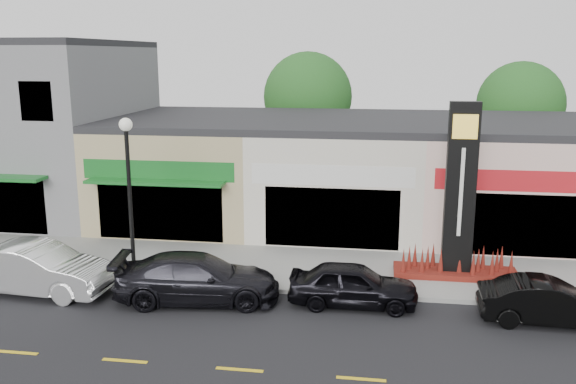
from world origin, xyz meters
name	(u,v)px	position (x,y,z in m)	size (l,w,h in m)	color
ground	(365,326)	(0.00, 0.00, 0.00)	(120.00, 120.00, 0.00)	black
sidewalk	(368,271)	(0.00, 4.35, 0.07)	(52.00, 4.30, 0.15)	gray
curb	(366,295)	(0.00, 2.10, 0.07)	(52.00, 0.20, 0.15)	gray
building_grey_2story	(10,126)	(-18.00, 11.48, 4.14)	(12.00, 10.95, 8.30)	slate
shop_beige	(195,166)	(-8.50, 11.46, 2.40)	(7.00, 10.85, 4.80)	tan
shop_cream	(340,170)	(-1.50, 11.47, 2.40)	(7.00, 10.01, 4.80)	beige
shop_pink_w	(496,174)	(5.50, 11.47, 2.40)	(7.00, 10.01, 4.80)	beige
tree_rear_west	(308,97)	(-4.00, 19.50, 5.22)	(5.20, 5.20, 7.83)	#382619
tree_rear_mid	(520,105)	(8.00, 19.50, 4.88)	(4.80, 4.80, 7.29)	#382619
lamp_west_near	(129,182)	(-8.00, 2.50, 3.48)	(0.44, 0.44, 5.47)	black
pylon_sign	(459,216)	(3.00, 4.20, 2.27)	(4.20, 1.30, 6.00)	#5E1710
car_white_van	(36,269)	(-10.68, 0.94, 0.82)	(4.99, 1.74, 1.65)	white
car_dark_sedan	(197,278)	(-5.29, 1.07, 0.75)	(5.18, 2.11, 1.50)	black
car_black_sedan	(353,284)	(-0.41, 1.44, 0.68)	(3.99, 1.61, 1.36)	black
car_black_conv	(549,302)	(5.26, 0.98, 0.65)	(3.94, 1.38, 1.30)	black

